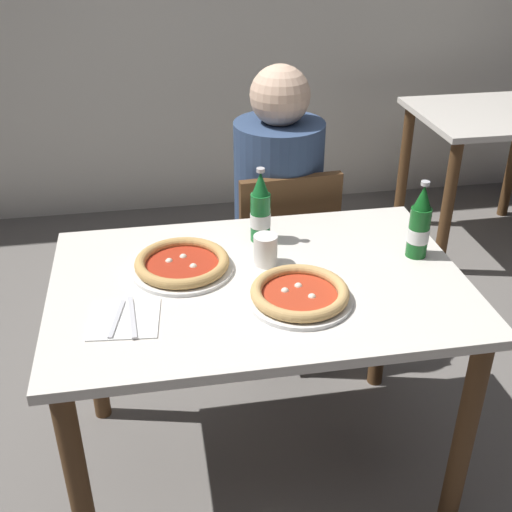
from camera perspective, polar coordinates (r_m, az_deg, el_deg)
ground_plane at (r=2.34m, az=0.22°, el=-17.89°), size 8.00×8.00×0.00m
dining_table_main at (r=1.92m, az=0.26°, el=-4.99°), size 1.20×0.80×0.75m
chair_behind_table at (r=2.55m, az=2.25°, el=0.29°), size 0.43×0.43×0.85m
diner_seated at (r=2.54m, az=1.94°, el=2.83°), size 0.34×0.34×1.21m
dining_table_background at (r=3.63m, az=20.18°, el=9.57°), size 0.80×0.70×0.75m
pizza_margherita_near at (r=1.76m, az=3.91°, el=-3.41°), size 0.29×0.29×0.04m
pizza_marinara_far at (r=1.91m, az=-6.59°, el=-0.72°), size 0.30×0.30×0.04m
beer_bottle_left at (r=2.00m, az=14.36°, el=2.67°), size 0.07×0.07×0.25m
beer_bottle_center at (r=2.03m, az=0.40°, el=4.06°), size 0.07×0.07×0.25m
napkin_with_cutlery at (r=1.73m, az=-11.60°, el=-5.51°), size 0.20×0.20×0.01m
paper_cup at (r=1.91m, az=0.84°, el=0.54°), size 0.07×0.07×0.09m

